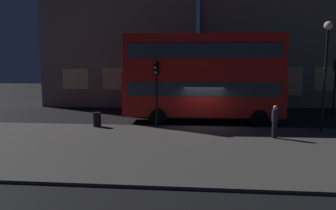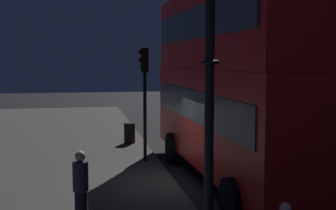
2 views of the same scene
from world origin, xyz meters
TOP-DOWN VIEW (x-y plane):
  - ground_plane at (0.00, 0.00)m, footprint 80.00×80.00m
  - sidewalk_slab at (0.00, -5.23)m, footprint 44.00×9.60m
  - building_with_clock at (-7.63, 12.30)m, footprint 14.01×9.20m
  - building_plain_facade at (6.66, 12.76)m, footprint 13.64×7.57m
  - double_decker_bus at (-0.06, 1.33)m, footprint 10.54×2.94m
  - traffic_light_near_kerb at (-2.85, -0.97)m, footprint 0.34×0.37m
  - traffic_light_far_side at (9.81, 4.77)m, footprint 0.38×0.39m
  - street_lamp at (6.66, -1.30)m, footprint 0.47×0.47m
  - pedestrian at (3.58, -3.17)m, footprint 0.33×0.33m
  - litter_bin at (-6.51, -1.13)m, footprint 0.48×0.48m

SIDE VIEW (x-z plane):
  - ground_plane at x=0.00m, z-range 0.00..0.00m
  - sidewalk_slab at x=0.00m, z-range 0.00..0.12m
  - litter_bin at x=-6.51m, z-range 0.12..0.99m
  - pedestrian at x=3.58m, z-range 0.15..1.86m
  - traffic_light_near_kerb at x=-2.85m, z-range 0.99..4.98m
  - traffic_light_far_side at x=9.81m, z-range 0.92..5.16m
  - double_decker_bus at x=-0.06m, z-range 0.33..6.14m
  - street_lamp at x=6.66m, z-range 1.34..7.47m
  - building_with_clock at x=-7.63m, z-range 0.00..17.44m
  - building_plain_facade at x=6.66m, z-range 0.00..17.46m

